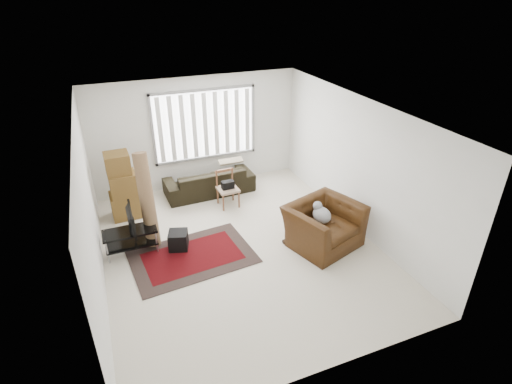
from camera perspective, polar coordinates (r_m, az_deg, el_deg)
room at (r=7.39m, az=-3.58°, el=5.38°), size 6.00×6.02×2.71m
persian_rug at (r=7.68m, az=-9.07°, el=-9.09°), size 2.34×1.67×0.02m
tv_stand at (r=7.87m, az=-17.49°, el=-6.11°), size 0.98×0.44×0.49m
tv at (r=7.68m, az=-17.87°, el=-3.86°), size 0.10×0.79×0.45m
subwoofer at (r=7.84m, az=-11.03°, el=-6.75°), size 0.44×0.44×0.35m
moving_boxes at (r=8.96m, az=-18.50°, el=0.56°), size 0.62×0.57×1.47m
white_flatpack at (r=9.06m, az=-16.38°, el=-1.37°), size 0.53×0.28×0.65m
rolled_rug at (r=7.82m, az=-15.32°, el=-1.11°), size 0.28×0.65×1.84m
sofa at (r=9.66m, az=-6.73°, el=2.09°), size 2.15×0.99×0.81m
side_chair at (r=9.04m, az=-4.09°, el=0.69°), size 0.47×0.47×0.83m
armchair at (r=7.77m, az=9.64°, el=-4.33°), size 1.60×1.49×0.97m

